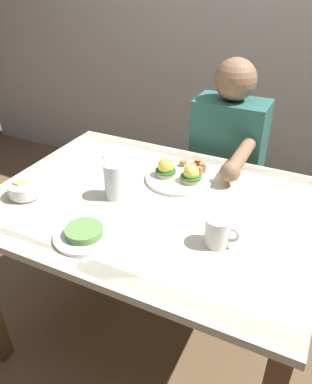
{
  "coord_description": "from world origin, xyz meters",
  "views": [
    {
      "loc": [
        0.53,
        -1.06,
        1.51
      ],
      "look_at": [
        0.01,
        0.0,
        0.78
      ],
      "focal_mm": 35.71,
      "sensor_mm": 36.0,
      "label": 1
    }
  ],
  "objects": [
    {
      "name": "dining_table",
      "position": [
        0.0,
        0.0,
        0.63
      ],
      "size": [
        1.2,
        0.9,
        0.74
      ],
      "color": "beige",
      "rests_on": "ground_plane"
    },
    {
      "name": "side_plate",
      "position": [
        -0.1,
        -0.29,
        0.75
      ],
      "size": [
        0.2,
        0.2,
        0.04
      ],
      "color": "white",
      "rests_on": "dining_table"
    },
    {
      "name": "fork",
      "position": [
        -0.33,
        0.19,
        0.74
      ],
      "size": [
        0.11,
        0.14,
        0.0
      ],
      "color": "silver",
      "rests_on": "dining_table"
    },
    {
      "name": "fruit_bowl",
      "position": [
        -0.45,
        -0.18,
        0.77
      ],
      "size": [
        0.12,
        0.12,
        0.06
      ],
      "color": "white",
      "rests_on": "dining_table"
    },
    {
      "name": "coffee_mug",
      "position": [
        0.29,
        -0.14,
        0.79
      ],
      "size": [
        0.11,
        0.08,
        0.09
      ],
      "color": "white",
      "rests_on": "dining_table"
    },
    {
      "name": "water_glass_near",
      "position": [
        -0.14,
        -0.04,
        0.8
      ],
      "size": [
        0.08,
        0.08,
        0.14
      ],
      "color": "silver",
      "rests_on": "dining_table"
    },
    {
      "name": "diner_person",
      "position": [
        0.1,
        0.6,
        0.65
      ],
      "size": [
        0.34,
        0.54,
        1.14
      ],
      "color": "#33333D",
      "rests_on": "ground_plane"
    },
    {
      "name": "ground_plane",
      "position": [
        0.0,
        0.0,
        0.0
      ],
      "size": [
        6.0,
        6.0,
        0.0
      ],
      "primitive_type": "plane",
      "color": "brown"
    },
    {
      "name": "eggs_benedict_plate",
      "position": [
        0.03,
        0.18,
        0.76
      ],
      "size": [
        0.27,
        0.27,
        0.09
      ],
      "color": "white",
      "rests_on": "dining_table"
    }
  ]
}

